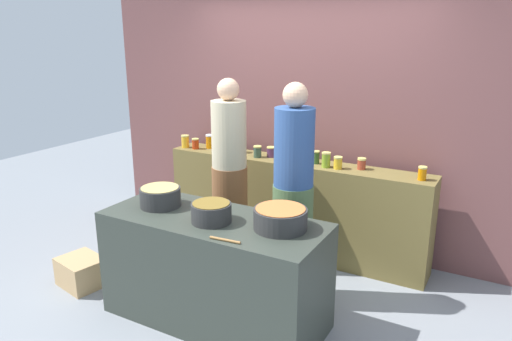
{
  "coord_description": "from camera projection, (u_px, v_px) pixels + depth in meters",
  "views": [
    {
      "loc": [
        1.89,
        -3.02,
        2.18
      ],
      "look_at": [
        0.0,
        0.35,
        1.05
      ],
      "focal_mm": 33.59,
      "sensor_mm": 36.0,
      "label": 1
    }
  ],
  "objects": [
    {
      "name": "preserve_jar_12",
      "position": [
        422.0,
        173.0,
        4.05
      ],
      "size": [
        0.07,
        0.07,
        0.12
      ],
      "color": "#CE7006",
      "rests_on": "display_shelf"
    },
    {
      "name": "ground",
      "position": [
        236.0,
        300.0,
        4.02
      ],
      "size": [
        12.0,
        12.0,
        0.0
      ],
      "primitive_type": "plane",
      "color": "gray"
    },
    {
      "name": "cook_in_cap",
      "position": [
        293.0,
        206.0,
        3.83
      ],
      "size": [
        0.33,
        0.33,
        1.81
      ],
      "color": "#4B653D",
      "rests_on": "ground"
    },
    {
      "name": "cooking_pot_center",
      "position": [
        211.0,
        212.0,
        3.45
      ],
      "size": [
        0.29,
        0.29,
        0.15
      ],
      "color": "#2D2D2D",
      "rests_on": "prep_table"
    },
    {
      "name": "cooking_pot_right",
      "position": [
        280.0,
        219.0,
        3.32
      ],
      "size": [
        0.38,
        0.38,
        0.15
      ],
      "color": "#2D2D2D",
      "rests_on": "prep_table"
    },
    {
      "name": "bread_crate",
      "position": [
        82.0,
        272.0,
        4.24
      ],
      "size": [
        0.44,
        0.39,
        0.25
      ],
      "primitive_type": "cube",
      "rotation": [
        0.0,
        0.0,
        -0.21
      ],
      "color": "tan",
      "rests_on": "ground"
    },
    {
      "name": "preserve_jar_8",
      "position": [
        316.0,
        157.0,
        4.56
      ],
      "size": [
        0.07,
        0.07,
        0.12
      ],
      "color": "#2D4D23",
      "rests_on": "display_shelf"
    },
    {
      "name": "cooking_pot_left",
      "position": [
        160.0,
        197.0,
        3.76
      ],
      "size": [
        0.32,
        0.32,
        0.16
      ],
      "color": "#2D2D2D",
      "rests_on": "prep_table"
    },
    {
      "name": "preserve_jar_0",
      "position": [
        185.0,
        141.0,
        5.19
      ],
      "size": [
        0.09,
        0.09,
        0.14
      ],
      "color": "gold",
      "rests_on": "display_shelf"
    },
    {
      "name": "cook_with_tongs",
      "position": [
        230.0,
        184.0,
        4.42
      ],
      "size": [
        0.33,
        0.33,
        1.79
      ],
      "color": "brown",
      "rests_on": "ground"
    },
    {
      "name": "preserve_jar_2",
      "position": [
        210.0,
        141.0,
        5.16
      ],
      "size": [
        0.09,
        0.09,
        0.15
      ],
      "color": "#D07209",
      "rests_on": "display_shelf"
    },
    {
      "name": "preserve_jar_4",
      "position": [
        238.0,
        146.0,
        4.98
      ],
      "size": [
        0.09,
        0.09,
        0.14
      ],
      "color": "#255327",
      "rests_on": "display_shelf"
    },
    {
      "name": "storefront_wall",
      "position": [
        309.0,
        101.0,
        4.81
      ],
      "size": [
        4.8,
        0.12,
        3.0
      ],
      "primitive_type": "cube",
      "color": "brown",
      "rests_on": "ground"
    },
    {
      "name": "preserve_jar_3",
      "position": [
        220.0,
        147.0,
        5.01
      ],
      "size": [
        0.08,
        0.08,
        0.11
      ],
      "color": "#225C3A",
      "rests_on": "display_shelf"
    },
    {
      "name": "wooden_spoon",
      "position": [
        225.0,
        240.0,
        3.14
      ],
      "size": [
        0.22,
        0.04,
        0.02
      ],
      "primitive_type": "cylinder",
      "rotation": [
        1.57,
        0.0,
        1.66
      ],
      "color": "#9E703D",
      "rests_on": "prep_table"
    },
    {
      "name": "preserve_jar_10",
      "position": [
        338.0,
        163.0,
        4.39
      ],
      "size": [
        0.08,
        0.08,
        0.11
      ],
      "color": "gold",
      "rests_on": "display_shelf"
    },
    {
      "name": "preserve_jar_7",
      "position": [
        301.0,
        155.0,
        4.66
      ],
      "size": [
        0.08,
        0.08,
        0.12
      ],
      "color": "#2C532A",
      "rests_on": "display_shelf"
    },
    {
      "name": "prep_table",
      "position": [
        214.0,
        270.0,
        3.65
      ],
      "size": [
        1.7,
        0.7,
        0.85
      ],
      "primitive_type": "cube",
      "color": "#323931",
      "rests_on": "ground"
    },
    {
      "name": "preserve_jar_9",
      "position": [
        326.0,
        160.0,
        4.43
      ],
      "size": [
        0.08,
        0.08,
        0.14
      ],
      "color": "olive",
      "rests_on": "display_shelf"
    },
    {
      "name": "display_shelf",
      "position": [
        292.0,
        207.0,
        4.81
      ],
      "size": [
        2.7,
        0.36,
        0.96
      ],
      "primitive_type": "cube",
      "color": "brown",
      "rests_on": "ground"
    },
    {
      "name": "preserve_jar_5",
      "position": [
        257.0,
        152.0,
        4.79
      ],
      "size": [
        0.08,
        0.08,
        0.12
      ],
      "color": "#344C3B",
      "rests_on": "display_shelf"
    },
    {
      "name": "preserve_jar_6",
      "position": [
        271.0,
        152.0,
        4.8
      ],
      "size": [
        0.09,
        0.09,
        0.1
      ],
      "color": "#4C294C",
      "rests_on": "display_shelf"
    },
    {
      "name": "preserve_jar_1",
      "position": [
        195.0,
        144.0,
        5.13
      ],
      "size": [
        0.08,
        0.08,
        0.11
      ],
      "color": "#AC2E0E",
      "rests_on": "display_shelf"
    },
    {
      "name": "preserve_jar_11",
      "position": [
        362.0,
        164.0,
        4.37
      ],
      "size": [
        0.08,
        0.08,
        0.11
      ],
      "color": "#993824",
      "rests_on": "display_shelf"
    }
  ]
}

